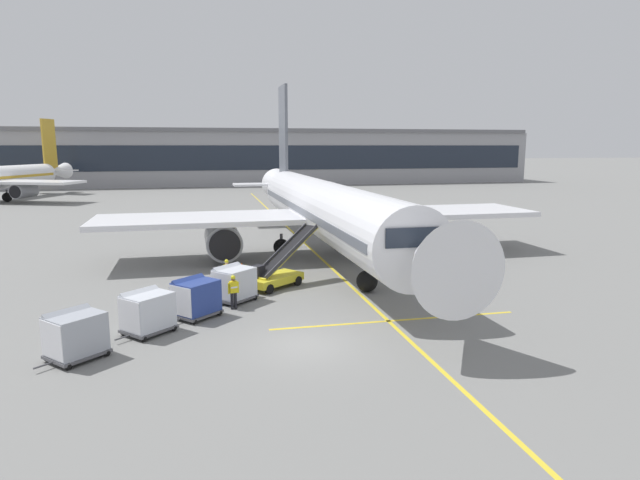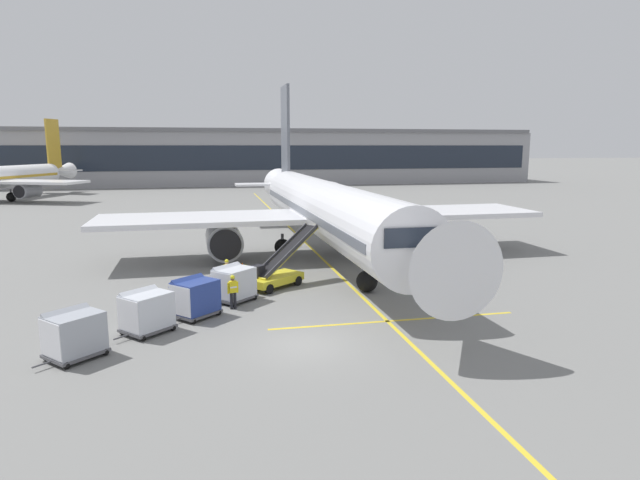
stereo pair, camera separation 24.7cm
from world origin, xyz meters
The scene contains 14 objects.
ground_plane centered at (0.00, 0.00, 0.00)m, with size 600.00×600.00×0.00m, color slate.
parked_airplane centered at (4.72, 17.79, 3.50)m, with size 32.46×42.78×14.10m.
belt_loader centered at (0.13, 9.51, 0.92)m, with size 4.80×4.17×3.38m.
baggage_cart_lead centered at (-2.51, 7.03, 1.00)m, with size 2.55×2.53×1.91m.
baggage_cart_second centered at (-4.45, 4.73, 1.00)m, with size 2.55×2.53×1.91m.
baggage_cart_third centered at (-6.49, 2.92, 1.00)m, with size 2.55×2.53×1.91m.
baggage_cart_fourth centered at (-8.92, 0.51, 1.00)m, with size 2.55×2.53×1.91m.
ground_crew_by_loader centered at (-1.81, 7.88, 1.00)m, with size 0.57×0.29×1.74m.
ground_crew_by_carts centered at (-2.74, 9.54, 1.00)m, with size 0.44×0.44×1.74m.
ground_crew_marshaller centered at (-2.60, 5.63, 1.00)m, with size 0.55×0.33×1.74m.
safety_cone_engine_keepout centered at (-1.61, 13.55, 0.31)m, with size 0.57×0.57×0.65m.
apron_guidance_line_lead_in centered at (4.36, 17.04, 0.00)m, with size 0.20×110.00×0.01m.
apron_guidance_line_stop_bar centered at (4.74, 2.18, 0.00)m, with size 12.00×0.20×0.01m.
terminal_building centered at (8.86, 96.88, 5.73)m, with size 117.53×16.99×11.58m.
Camera 2 is at (-3.73, -20.68, 8.10)m, focal length 30.10 mm.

